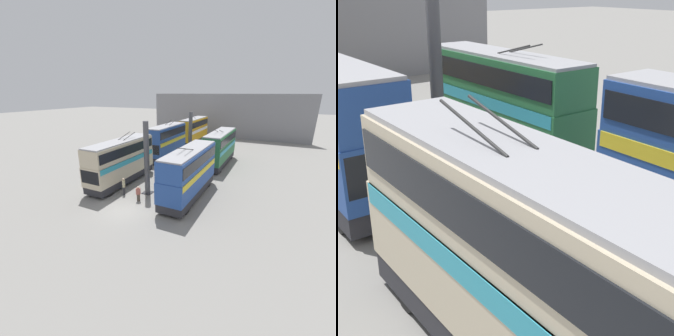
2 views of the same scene
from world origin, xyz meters
The scene contains 13 objects.
ground_plane centered at (0.00, 0.00, 0.00)m, with size 240.00×240.00×0.00m, color gray.
depot_back_wall centered at (38.87, 0.00, 4.94)m, with size 0.50×36.00×9.88m.
support_column_near centered at (4.17, 0.00, 3.64)m, with size 0.98×0.98×7.52m.
support_column_far centered at (16.39, 0.00, 3.64)m, with size 0.98×0.98×7.52m.
bus_left_near centered at (5.28, -4.20, 2.84)m, with size 9.68×2.54×5.60m.
bus_left_far centered at (17.50, -4.20, 2.75)m, with size 10.17×2.54×5.46m.
bus_right_near centered at (5.42, 4.20, 2.87)m, with size 10.02×2.54×5.66m.
bus_right_mid centered at (17.17, 4.20, 3.01)m, with size 9.41×2.54×5.90m.
bus_right_far centered at (29.72, 4.20, 2.95)m, with size 10.65×2.54×5.79m.
person_by_left_row centered at (6.85, -2.35, 0.91)m, with size 0.46×0.47×1.71m.
person_by_right_row centered at (2.77, 2.00, 0.97)m, with size 0.48×0.41×1.82m.
person_aisle_foreground centered at (2.17, -0.17, 0.81)m, with size 0.40×0.48×1.55m.
oil_drum centered at (14.45, 2.13, 0.42)m, with size 0.67×0.67×0.84m.
Camera 1 is at (-14.36, -11.56, 10.10)m, focal length 24.00 mm.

